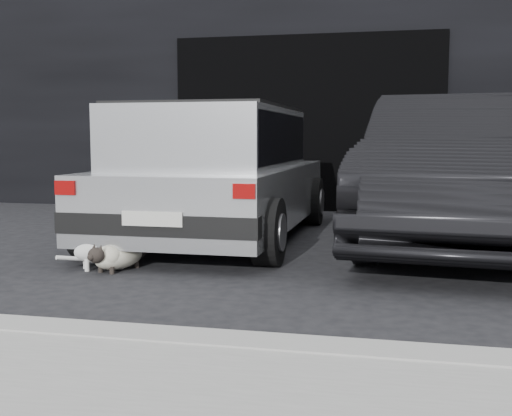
% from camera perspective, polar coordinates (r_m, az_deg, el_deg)
% --- Properties ---
extents(ground, '(80.00, 80.00, 0.00)m').
position_cam_1_polar(ground, '(6.13, -10.28, -4.10)').
color(ground, black).
rests_on(ground, ground).
extents(building_facade, '(34.00, 4.00, 5.00)m').
position_cam_1_polar(building_facade, '(11.72, 6.02, 13.14)').
color(building_facade, black).
rests_on(building_facade, ground).
extents(garage_opening, '(4.00, 0.10, 2.60)m').
position_cam_1_polar(garage_opening, '(9.64, 4.54, 7.49)').
color(garage_opening, black).
rests_on(garage_opening, ground).
extents(curb, '(18.00, 0.25, 0.12)m').
position_cam_1_polar(curb, '(3.41, -11.80, -11.51)').
color(curb, '#999994').
rests_on(curb, ground).
extents(silver_hatchback, '(1.94, 3.87, 1.42)m').
position_cam_1_polar(silver_hatchback, '(6.85, -3.50, 3.61)').
color(silver_hatchback, silver).
rests_on(silver_hatchback, ground).
extents(second_car, '(2.09, 4.81, 1.54)m').
position_cam_1_polar(second_car, '(6.83, 17.56, 3.26)').
color(second_car, black).
rests_on(second_car, ground).
extents(cat_siamese, '(0.40, 0.72, 0.26)m').
position_cam_1_polar(cat_siamese, '(5.41, -12.43, -4.28)').
color(cat_siamese, beige).
rests_on(cat_siamese, ground).
extents(cat_white, '(0.60, 0.49, 0.33)m').
position_cam_1_polar(cat_white, '(5.52, -13.09, -3.62)').
color(cat_white, silver).
rests_on(cat_white, ground).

